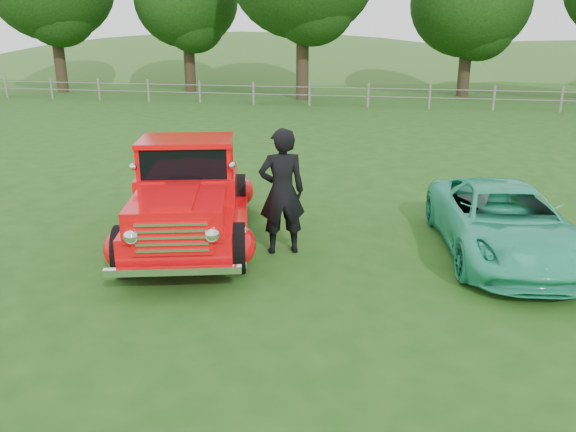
% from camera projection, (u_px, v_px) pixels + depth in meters
% --- Properties ---
extents(ground, '(140.00, 140.00, 0.00)m').
position_uv_depth(ground, '(223.00, 288.00, 7.89)').
color(ground, '#1D4B14').
rests_on(ground, ground).
extents(distant_hills, '(116.00, 60.00, 18.00)m').
position_uv_depth(distant_hills, '(361.00, 109.00, 65.36)').
color(distant_hills, '#306826').
rests_on(distant_hills, ground).
extents(fence_line, '(48.00, 0.12, 1.20)m').
position_uv_depth(fence_line, '(368.00, 95.00, 28.14)').
color(fence_line, slate).
rests_on(fence_line, ground).
extents(tree_mid_west, '(6.40, 6.40, 8.46)m').
position_uv_depth(tree_mid_west, '(186.00, 1.00, 34.78)').
color(tree_mid_west, '#322519').
rests_on(tree_mid_west, ground).
extents(tree_near_east, '(6.80, 6.80, 8.33)m').
position_uv_depth(tree_near_east, '(470.00, 3.00, 32.15)').
color(tree_near_east, '#322519').
rests_on(tree_near_east, ground).
extents(red_pickup, '(3.24, 5.28, 1.78)m').
position_uv_depth(red_pickup, '(189.00, 195.00, 9.58)').
color(red_pickup, black).
rests_on(red_pickup, ground).
extents(teal_sedan, '(2.47, 4.28, 1.12)m').
position_uv_depth(teal_sedan, '(503.00, 221.00, 8.94)').
color(teal_sedan, '#2DB68A').
rests_on(teal_sedan, ground).
extents(man, '(0.88, 0.74, 2.04)m').
position_uv_depth(man, '(282.00, 192.00, 8.91)').
color(man, black).
rests_on(man, ground).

